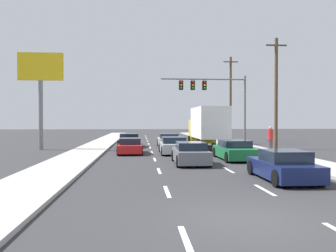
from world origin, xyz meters
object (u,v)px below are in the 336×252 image
(car_black, at_px, (129,141))
(roadside_billboard, at_px, (41,81))
(traffic_signal_mast, at_px, (207,90))
(utility_pole_far, at_px, (231,98))
(car_silver, at_px, (173,146))
(pedestrian_near_corner, at_px, (270,139))
(car_navy, at_px, (283,166))
(utility_pole_mid, at_px, (276,92))
(car_gray, at_px, (190,154))
(car_red, at_px, (130,146))
(car_white, at_px, (169,141))
(box_truck, at_px, (208,125))
(car_green, at_px, (234,150))

(car_black, distance_m, roadside_billboard, 9.27)
(traffic_signal_mast, distance_m, utility_pole_far, 7.06)
(car_silver, distance_m, pedestrian_near_corner, 7.05)
(car_navy, distance_m, roadside_billboard, 22.10)
(utility_pole_far, bearing_deg, utility_pole_mid, -88.09)
(car_gray, relative_size, utility_pole_mid, 0.44)
(traffic_signal_mast, bearing_deg, roadside_billboard, -156.69)
(car_red, distance_m, car_white, 7.34)
(box_truck, xyz_separation_m, roadside_billboard, (-14.14, -0.50, 3.65))
(traffic_signal_mast, bearing_deg, car_gray, -103.87)
(box_truck, height_order, roadside_billboard, roadside_billboard)
(car_white, height_order, pedestrian_near_corner, pedestrian_near_corner)
(utility_pole_mid, bearing_deg, box_truck, 164.92)
(car_navy, xyz_separation_m, pedestrian_near_corner, (3.65, 11.10, 0.52))
(car_red, xyz_separation_m, car_navy, (6.49, -12.26, 0.03))
(utility_pole_mid, bearing_deg, utility_pole_far, 91.91)
(car_red, xyz_separation_m, box_truck, (6.64, 4.55, 1.51))
(box_truck, xyz_separation_m, car_navy, (-0.15, -16.82, -1.48))
(utility_pole_far, height_order, roadside_billboard, utility_pole_far)
(car_green, relative_size, utility_pole_mid, 0.48)
(car_black, relative_size, car_green, 0.96)
(car_gray, xyz_separation_m, pedestrian_near_corner, (6.63, 5.43, 0.51))
(car_silver, bearing_deg, box_truck, 54.56)
(car_white, xyz_separation_m, traffic_signal_mast, (4.40, 4.11, 5.04))
(car_silver, bearing_deg, utility_pole_mid, 20.48)
(car_red, height_order, car_white, car_white)
(box_truck, bearing_deg, traffic_signal_mast, 79.49)
(car_silver, height_order, car_navy, same)
(car_silver, bearing_deg, car_black, 115.82)
(car_white, relative_size, car_silver, 0.97)
(utility_pole_mid, distance_m, pedestrian_near_corner, 6.01)
(car_gray, bearing_deg, car_white, 90.66)
(car_red, bearing_deg, car_silver, -5.98)
(car_black, relative_size, utility_pole_far, 0.42)
(car_navy, height_order, roadside_billboard, roadside_billboard)
(box_truck, bearing_deg, car_white, 148.95)
(roadside_billboard, bearing_deg, traffic_signal_mast, 23.31)
(car_white, xyz_separation_m, car_green, (3.20, -11.08, 0.00))
(car_silver, xyz_separation_m, utility_pole_mid, (9.06, 3.38, 4.28))
(car_black, xyz_separation_m, car_navy, (6.75, -19.01, -0.01))
(box_truck, bearing_deg, pedestrian_near_corner, -58.50)
(car_black, xyz_separation_m, roadside_billboard, (-7.24, -2.69, 5.12))
(car_gray, bearing_deg, traffic_signal_mast, 76.13)
(traffic_signal_mast, bearing_deg, car_silver, -112.78)
(car_silver, relative_size, pedestrian_near_corner, 2.29)
(car_black, relative_size, roadside_billboard, 0.53)
(traffic_signal_mast, bearing_deg, car_black, -154.16)
(traffic_signal_mast, bearing_deg, car_white, -136.99)
(car_navy, relative_size, roadside_billboard, 0.51)
(car_white, distance_m, car_navy, 19.05)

